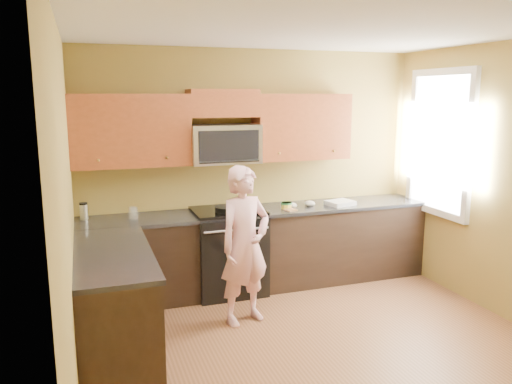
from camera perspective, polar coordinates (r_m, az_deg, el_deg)
name	(u,v)px	position (r m, az deg, el deg)	size (l,w,h in m)	color
floor	(328,355)	(4.60, 8.02, -17.67)	(4.00, 4.00, 0.00)	brown
ceiling	(337,26)	(4.08, 9.07, 17.89)	(4.00, 4.00, 0.00)	white
wall_back	(253,168)	(5.95, -0.37, 2.73)	(4.00, 4.00, 0.00)	olive
wall_left	(68,221)	(3.69, -20.33, -3.01)	(4.00, 4.00, 0.00)	olive
cabinet_back_run	(261,250)	(5.88, 0.58, -6.48)	(4.00, 0.60, 0.88)	black
cabinet_left_run	(115,306)	(4.54, -15.56, -12.24)	(0.60, 1.60, 0.88)	black
countertop_back	(261,211)	(5.75, 0.62, -2.12)	(4.00, 0.62, 0.04)	black
countertop_left	(113,254)	(4.39, -15.73, -6.68)	(0.62, 1.60, 0.04)	black
stove	(228,251)	(5.73, -3.13, -6.59)	(0.76, 0.65, 0.95)	black
microwave	(224,163)	(5.64, -3.59, 3.28)	(0.76, 0.40, 0.42)	silver
upper_cab_left	(132,166)	(5.49, -13.70, 2.79)	(1.22, 0.33, 0.75)	brown
upper_cab_right	(301,159)	(5.98, 5.05, 3.70)	(1.12, 0.33, 0.75)	brown
upper_cab_over_mw	(223,103)	(5.62, -3.76, 9.90)	(0.76, 0.33, 0.30)	brown
window	(440,143)	(6.17, 19.91, 5.18)	(0.06, 1.06, 1.66)	white
woman	(245,245)	(4.91, -1.25, -5.99)	(0.56, 0.37, 1.54)	pink
frying_pan	(228,212)	(5.49, -3.18, -2.22)	(0.28, 0.49, 0.06)	black
butter_tub	(286,209)	(5.79, 3.43, -1.86)	(0.13, 0.13, 0.09)	yellow
toast_slice	(291,210)	(5.68, 3.92, -2.02)	(0.11, 0.11, 0.01)	#B27F47
napkin_a	(292,205)	(5.81, 4.06, -1.50)	(0.11, 0.12, 0.06)	silver
napkin_b	(310,204)	(5.91, 6.06, -1.30)	(0.12, 0.13, 0.07)	silver
dish_towel	(340,203)	(6.03, 9.40, -1.22)	(0.30, 0.24, 0.05)	white
travel_mug	(84,219)	(5.57, -18.68, -2.93)	(0.08, 0.08, 0.18)	silver
glass_a	(134,213)	(5.44, -13.47, -2.32)	(0.07, 0.07, 0.12)	silver
glass_b	(132,213)	(5.46, -13.74, -2.27)	(0.07, 0.07, 0.12)	silver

